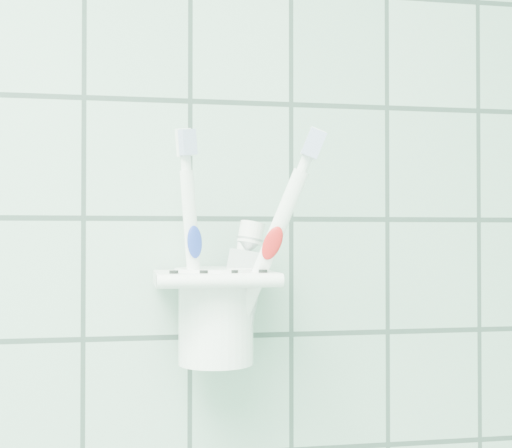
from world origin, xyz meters
TOP-DOWN VIEW (x-y plane):
  - holder_bracket at (0.64, 1.15)m, footprint 0.11×0.10m
  - cup at (0.64, 1.16)m, footprint 0.08×0.08m
  - toothbrush_pink at (0.63, 1.15)m, footprint 0.03×0.04m
  - toothbrush_blue at (0.66, 1.15)m, footprint 0.04×0.07m
  - toothbrush_orange at (0.65, 1.14)m, footprint 0.08×0.05m
  - toothpaste_tube at (0.66, 1.15)m, footprint 0.05×0.04m

SIDE VIEW (x-z plane):
  - cup at x=0.64m, z-range 1.23..1.32m
  - holder_bracket at x=0.64m, z-range 1.29..1.33m
  - toothpaste_tube at x=0.66m, z-range 1.25..1.38m
  - toothbrush_blue at x=0.66m, z-range 1.24..1.42m
  - toothbrush_pink at x=0.63m, z-range 1.24..1.45m
  - toothbrush_orange at x=0.65m, z-range 1.24..1.46m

